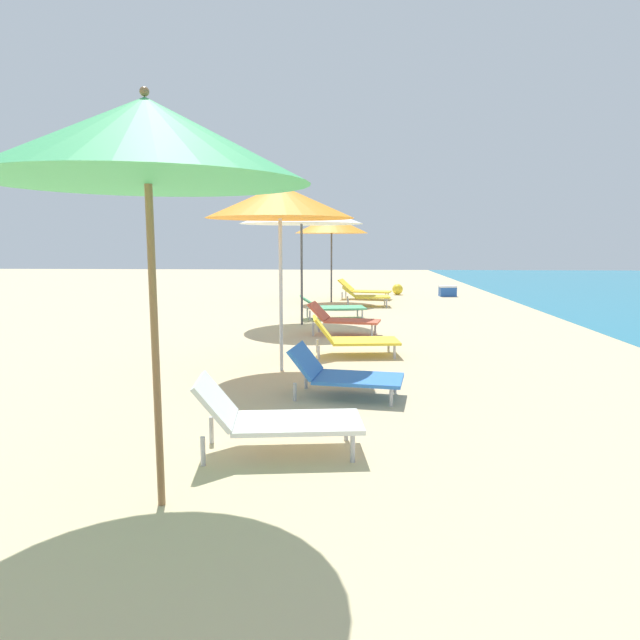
% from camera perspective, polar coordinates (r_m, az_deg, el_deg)
% --- Properties ---
extents(umbrella_third, '(2.04, 2.04, 2.71)m').
position_cam_1_polar(umbrella_third, '(3.77, -17.39, 17.11)').
color(umbrella_third, olive).
rests_on(umbrella_third, ground).
extents(lounger_third_shoreside, '(1.43, 0.75, 0.65)m').
position_cam_1_polar(lounger_third_shoreside, '(4.75, -4.78, -9.88)').
color(lounger_third_shoreside, white).
rests_on(lounger_third_shoreside, ground).
extents(umbrella_fourth, '(1.99, 1.99, 2.57)m').
position_cam_1_polar(umbrella_fourth, '(7.56, -4.13, 12.00)').
color(umbrella_fourth, silver).
rests_on(umbrella_fourth, ground).
extents(lounger_fourth_shoreside, '(1.39, 0.77, 0.61)m').
position_cam_1_polar(lounger_fourth_shoreside, '(8.68, 3.34, -1.83)').
color(lounger_fourth_shoreside, yellow).
rests_on(lounger_fourth_shoreside, ground).
extents(lounger_fourth_inland, '(1.34, 0.83, 0.58)m').
position_cam_1_polar(lounger_fourth_inland, '(6.37, 2.36, -5.53)').
color(lounger_fourth_inland, blue).
rests_on(lounger_fourth_inland, ground).
extents(umbrella_fifth, '(2.59, 2.59, 2.67)m').
position_cam_1_polar(umbrella_fifth, '(11.81, -1.92, 10.97)').
color(umbrella_fifth, '#4C4C51').
rests_on(umbrella_fifth, ground).
extents(lounger_fifth_shoreside, '(1.58, 0.94, 0.53)m').
position_cam_1_polar(lounger_fifth_shoreside, '(12.82, 1.23, 1.42)').
color(lounger_fifth_shoreside, '#4CA572').
rests_on(lounger_fifth_shoreside, ground).
extents(lounger_fifth_inland, '(1.41, 0.79, 0.62)m').
position_cam_1_polar(lounger_fifth_inland, '(10.55, 2.31, 0.15)').
color(lounger_fifth_inland, '#D8593F').
rests_on(lounger_fifth_inland, ground).
extents(umbrella_farthest, '(2.12, 2.12, 2.56)m').
position_cam_1_polar(umbrella_farthest, '(16.23, 1.19, 9.77)').
color(umbrella_farthest, '#4C4C51').
rests_on(umbrella_farthest, ground).
extents(lounger_farthest_shoreside, '(1.68, 0.95, 0.61)m').
position_cam_1_polar(lounger_farthest_shoreside, '(17.18, 4.49, 3.11)').
color(lounger_farthest_shoreside, yellow).
rests_on(lounger_farthest_shoreside, ground).
extents(lounger_farthest_inland, '(1.31, 0.73, 0.55)m').
position_cam_1_polar(lounger_farthest_inland, '(15.28, 4.65, 2.54)').
color(lounger_farthest_inland, yellow).
rests_on(lounger_farthest_inland, ground).
extents(cooler_box, '(0.56, 0.39, 0.35)m').
position_cam_1_polar(cooler_box, '(18.50, 12.97, 2.92)').
color(cooler_box, '#2659B2').
rests_on(cooler_box, ground).
extents(beach_ball, '(0.36, 0.36, 0.36)m').
position_cam_1_polar(beach_ball, '(18.77, 7.97, 3.14)').
color(beach_ball, yellow).
rests_on(beach_ball, ground).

